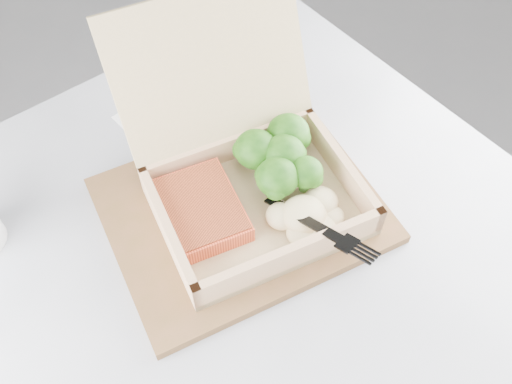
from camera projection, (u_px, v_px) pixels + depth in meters
floor at (200, 306)px, 1.41m from camera, size 4.00×4.00×0.00m
cafe_table at (242, 329)px, 0.81m from camera, size 0.84×0.84×0.72m
serving_tray at (242, 210)px, 0.70m from camera, size 0.35×0.29×0.01m
takeout_container at (242, 159)px, 0.67m from camera, size 0.27×0.29×0.21m
salmon_fillet at (201, 210)px, 0.66m from camera, size 0.10×0.13×0.02m
broccoli_pile at (284, 161)px, 0.69m from camera, size 0.12×0.12×0.04m
mashed_potatoes at (304, 214)px, 0.66m from camera, size 0.09×0.07×0.03m
plastic_fork at (289, 207)px, 0.65m from camera, size 0.05×0.16×0.03m
receipt at (161, 131)px, 0.78m from camera, size 0.09×0.14×0.00m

